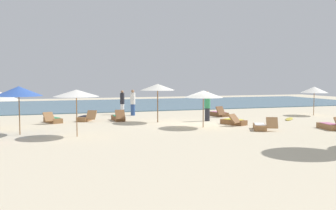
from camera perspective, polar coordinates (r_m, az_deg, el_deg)
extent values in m
plane|color=beige|center=(22.28, 5.20, -2.89)|extent=(60.00, 60.00, 0.00)
cube|color=#476B7F|center=(38.37, -5.18, 0.13)|extent=(48.00, 16.00, 0.06)
cylinder|color=olive|center=(18.13, -13.34, -1.26)|extent=(0.05, 0.05, 2.11)
cone|color=white|center=(18.07, -13.39, 1.72)|extent=(2.09, 2.09, 0.32)
cylinder|color=brown|center=(23.18, -1.54, 0.21)|extent=(0.06, 0.06, 2.26)
cone|color=silver|center=(23.13, -1.54, 2.67)|extent=(2.08, 2.08, 0.38)
cylinder|color=brown|center=(29.31, 20.76, 0.51)|extent=(0.05, 0.05, 1.99)
cone|color=white|center=(29.27, 20.80, 2.13)|extent=(1.87, 1.87, 0.43)
cylinder|color=olive|center=(19.50, -21.11, -0.85)|extent=(0.05, 0.05, 2.25)
cone|color=#3359B2|center=(19.44, -21.18, 1.93)|extent=(2.18, 2.18, 0.46)
cylinder|color=brown|center=(20.93, 5.23, -0.66)|extent=(0.05, 0.05, 1.95)
cone|color=silver|center=(20.87, 5.24, 1.63)|extent=(2.11, 2.11, 0.37)
cube|color=brown|center=(22.49, 9.67, -2.51)|extent=(1.18, 1.61, 0.28)
cube|color=brown|center=(21.77, 9.78, -2.01)|extent=(0.73, 0.70, 0.51)
cube|color=yellow|center=(22.48, 9.67, -2.12)|extent=(0.91, 1.17, 0.03)
cube|color=olive|center=(24.13, -16.63, -2.17)|extent=(1.10, 1.62, 0.28)
cube|color=olive|center=(23.44, -17.20, -1.68)|extent=(0.71, 0.65, 0.54)
cube|color=#338C59|center=(24.11, -16.64, -1.81)|extent=(0.86, 1.16, 0.03)
cube|color=olive|center=(20.56, 13.39, -3.19)|extent=(1.23, 1.61, 0.28)
cube|color=olive|center=(20.19, 15.12, -2.55)|extent=(0.73, 0.68, 0.54)
cube|color=white|center=(20.55, 13.40, -2.76)|extent=(0.94, 1.17, 0.03)
cube|color=olive|center=(24.61, -12.15, -1.97)|extent=(1.21, 1.61, 0.28)
cube|color=olive|center=(24.00, -11.25, -1.44)|extent=(0.72, 0.68, 0.54)
cube|color=#26262D|center=(24.59, -12.16, -1.61)|extent=(0.93, 1.17, 0.03)
cube|color=olive|center=(21.92, 22.68, -2.95)|extent=(0.87, 1.59, 0.28)
cube|color=#D17299|center=(21.90, 22.69, -2.55)|extent=(0.70, 1.13, 0.03)
cube|color=brown|center=(24.46, -7.39, -1.95)|extent=(0.62, 1.51, 0.28)
cube|color=brown|center=(23.74, -7.08, -1.42)|extent=(0.58, 0.42, 0.58)
cube|color=#338C59|center=(24.44, -7.39, -1.59)|extent=(0.53, 1.06, 0.03)
cube|color=brown|center=(27.11, 7.44, -1.35)|extent=(0.96, 1.60, 0.28)
cube|color=brown|center=(26.40, 7.76, -0.85)|extent=(0.65, 0.52, 0.60)
cube|color=#D17299|center=(27.10, 7.45, -1.02)|extent=(0.76, 1.14, 0.03)
cylinder|color=white|center=(28.33, -6.77, -0.61)|extent=(0.36, 0.36, 0.76)
cylinder|color=#26262D|center=(28.28, -6.78, 0.95)|extent=(0.42, 0.42, 0.79)
sphere|color=#A37556|center=(28.25, -6.79, 1.95)|extent=(0.22, 0.22, 0.22)
cylinder|color=#2D4C8C|center=(27.46, -5.21, -0.72)|extent=(0.42, 0.42, 0.79)
cylinder|color=white|center=(27.40, -5.22, 0.97)|extent=(0.50, 0.50, 0.83)
sphere|color=#A37556|center=(27.38, -5.23, 2.05)|extent=(0.22, 0.22, 0.22)
cylinder|color=#26262D|center=(24.05, 5.82, -1.42)|extent=(0.43, 0.43, 0.80)
cylinder|color=#338C59|center=(23.98, 5.83, 0.52)|extent=(0.51, 0.51, 0.83)
sphere|color=#A37556|center=(23.95, 5.84, 1.75)|extent=(0.23, 0.23, 0.23)
ellipsoid|color=gold|center=(26.03, 17.47, -1.97)|extent=(1.60, 1.66, 0.07)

